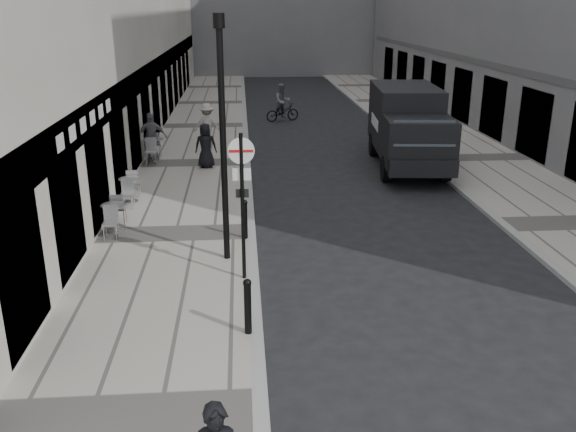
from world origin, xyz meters
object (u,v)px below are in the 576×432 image
object	(u,v)px
lamppost	(223,130)
cyclist	(282,107)
sign_post	(242,188)
panel_van	(408,123)

from	to	relation	value
lamppost	cyclist	xyz separation A→B (m)	(2.59, 18.60, -2.45)
sign_post	lamppost	size ratio (longest dim) A/B	0.58
lamppost	sign_post	bearing A→B (deg)	-70.89
lamppost	panel_van	distance (m)	11.05
sign_post	cyclist	distance (m)	19.93
sign_post	cyclist	size ratio (longest dim) A/B	1.65
panel_van	cyclist	bearing A→B (deg)	117.66
lamppost	panel_van	world-z (taller)	lamppost
panel_van	cyclist	distance (m)	10.72
cyclist	sign_post	bearing A→B (deg)	-115.41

